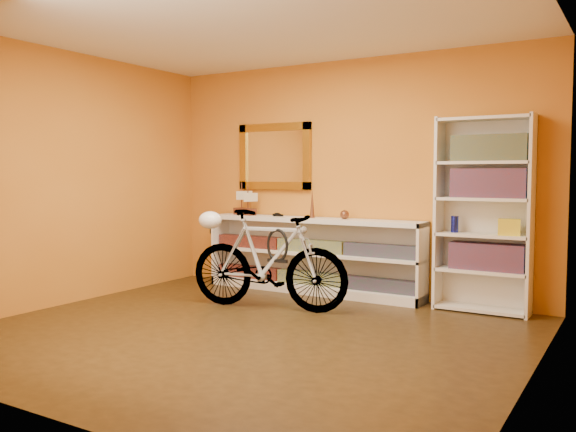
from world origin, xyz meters
The scene contains 24 objects.
floor centered at (0.00, 0.00, -0.01)m, with size 4.50×4.00×0.01m, color black.
ceiling centered at (0.00, 0.00, 2.60)m, with size 4.50×4.00×0.01m, color silver.
back_wall centered at (0.00, 2.00, 1.30)m, with size 4.50×0.01×2.60m, color #BA6A1C.
left_wall centered at (-2.25, 0.00, 1.30)m, with size 0.01×4.00×2.60m, color #BA6A1C.
right_wall centered at (2.25, 0.00, 1.30)m, with size 0.01×4.00×2.60m, color #BA6A1C.
gilt_mirror centered at (-0.95, 1.97, 1.55)m, with size 0.98×0.06×0.78m, color olive.
wall_socket centered at (0.90, 1.99, 0.25)m, with size 0.09×0.01×0.09m, color silver.
console_unit centered at (-0.35, 1.81, 0.42)m, with size 2.60×0.35×0.85m, color silver, non-canonical shape.
cd_row_lower centered at (-0.35, 1.79, 0.17)m, with size 2.50×0.13×0.14m, color black.
cd_row_upper centered at (-0.35, 1.79, 0.54)m, with size 2.50×0.13×0.14m, color navy.
model_ship centered at (-1.28, 1.81, 1.04)m, with size 0.33×0.12×0.39m, color #431E12, non-canonical shape.
toy_car centered at (-0.80, 1.81, 0.85)m, with size 0.00×0.00×0.00m, color black.
bronze_ornament centered at (-0.35, 1.81, 1.01)m, with size 0.06×0.06×0.33m, color brown.
decorative_orb centered at (0.05, 1.81, 0.90)m, with size 0.10×0.10×0.10m, color brown.
bookcase centered at (1.52, 1.84, 0.95)m, with size 0.90×0.30×1.90m, color silver, non-canonical shape.
book_row_a centered at (1.57, 1.84, 0.55)m, with size 0.70×0.22×0.26m, color maroon.
book_row_b centered at (1.57, 1.84, 1.25)m, with size 0.70×0.22×0.28m, color maroon.
book_row_c centered at (1.57, 1.84, 1.59)m, with size 0.70×0.22×0.25m, color #184955.
travel_mug centered at (1.25, 1.82, 0.85)m, with size 0.07×0.07×0.16m, color #151D96.
red_tin centered at (1.32, 1.87, 1.55)m, with size 0.13×0.13×0.17m, color maroon.
yellow_bag centered at (1.77, 1.80, 0.84)m, with size 0.20×0.13×0.15m, color yellow.
bicycle centered at (-0.33, 0.86, 0.49)m, with size 1.68×0.44×0.99m, color silver.
helmet centered at (-0.96, 0.75, 0.87)m, with size 0.24×0.23×0.18m, color white.
u_lock centered at (-0.23, 0.88, 0.64)m, with size 0.24×0.24×0.03m, color black.
Camera 1 is at (2.86, -4.07, 1.34)m, focal length 37.34 mm.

